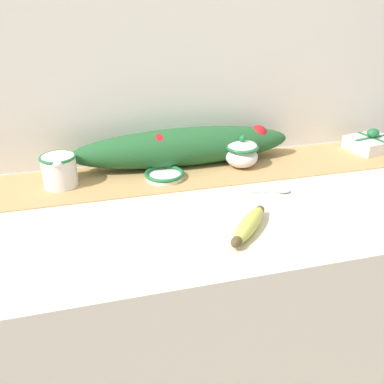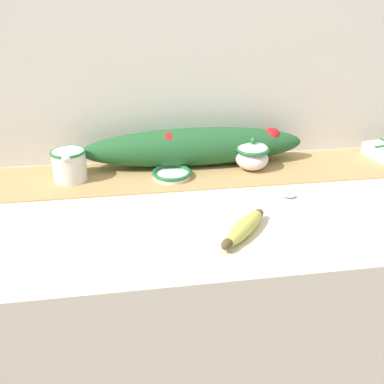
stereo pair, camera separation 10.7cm
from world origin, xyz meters
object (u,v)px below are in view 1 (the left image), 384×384
banana (249,225)px  spoon (279,191)px  cream_pitcher (59,169)px  small_dish (164,175)px  sugar_bowl (242,153)px  gift_box (371,143)px

banana → spoon: banana is taller
cream_pitcher → small_dish: 0.30m
sugar_bowl → banana: size_ratio=0.65×
cream_pitcher → spoon: size_ratio=0.68×
small_dish → spoon: small_dish is taller
cream_pitcher → banana: bearing=-41.5°
small_dish → spoon: size_ratio=0.68×
sugar_bowl → banana: (-0.12, -0.37, -0.03)m
cream_pitcher → gift_box: (1.03, 0.02, -0.03)m
small_dish → gift_box: gift_box is taller
small_dish → banana: 0.37m
banana → gift_box: bearing=33.1°
small_dish → gift_box: (0.74, 0.05, 0.01)m
spoon → cream_pitcher: bearing=172.5°
sugar_bowl → spoon: sugar_bowl is taller
small_dish → sugar_bowl: bearing=5.9°
banana → small_dish: bearing=110.2°
spoon → banana: bearing=-121.3°
banana → gift_box: size_ratio=0.96×
small_dish → cream_pitcher: bearing=174.8°
cream_pitcher → spoon: (0.58, -0.20, -0.05)m
cream_pitcher → banana: size_ratio=0.74×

